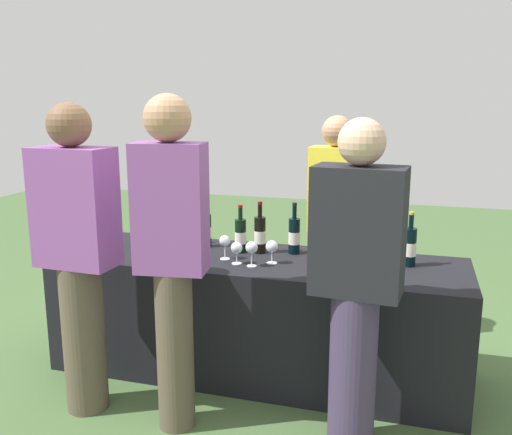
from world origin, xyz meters
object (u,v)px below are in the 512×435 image
(wine_bottle_2, at_px, (206,230))
(wine_bottle_6, at_px, (323,240))
(wine_bottle_0, at_px, (137,226))
(server_pouring, at_px, (335,219))
(wine_bottle_5, at_px, (294,235))
(wine_glass_5, at_px, (332,254))
(guest_0, at_px, (78,251))
(wine_glass_0, at_px, (171,242))
(wine_glass_4, at_px, (272,247))
(wine_glass_3, at_px, (252,248))
(guest_1, at_px, (172,250))
(wine_bottle_4, at_px, (260,234))
(wine_glass_2, at_px, (237,249))
(wine_bottle_7, at_px, (410,246))
(guest_2, at_px, (356,279))
(wine_bottle_1, at_px, (173,227))
(wine_glass_1, at_px, (225,242))
(wine_bottle_3, at_px, (241,235))

(wine_bottle_2, bearing_deg, wine_bottle_6, -7.55)
(wine_bottle_0, relative_size, server_pouring, 0.21)
(wine_bottle_5, relative_size, wine_glass_5, 2.33)
(wine_bottle_5, height_order, guest_0, guest_0)
(wine_glass_0, distance_m, wine_glass_4, 0.61)
(wine_glass_3, relative_size, guest_1, 0.09)
(wine_bottle_4, relative_size, wine_glass_2, 2.48)
(wine_bottle_4, distance_m, wine_glass_5, 0.54)
(wine_bottle_7, relative_size, wine_glass_4, 2.30)
(wine_bottle_4, height_order, guest_2, guest_2)
(wine_bottle_5, bearing_deg, wine_glass_2, -131.10)
(wine_bottle_0, xyz_separation_m, wine_glass_2, (0.76, -0.23, -0.03))
(wine_bottle_1, distance_m, guest_1, 0.93)
(wine_bottle_1, bearing_deg, wine_bottle_6, -5.21)
(wine_glass_0, relative_size, guest_2, 0.09)
(wine_bottle_7, height_order, wine_glass_4, wine_bottle_7)
(wine_bottle_6, bearing_deg, wine_bottle_4, 171.76)
(wine_glass_1, bearing_deg, guest_0, -135.28)
(wine_bottle_2, xyz_separation_m, wine_glass_0, (-0.10, -0.32, -0.01))
(server_pouring, bearing_deg, wine_bottle_3, 54.80)
(wine_glass_2, xyz_separation_m, guest_2, (0.73, -0.46, 0.03))
(server_pouring, distance_m, guest_2, 1.30)
(wine_glass_1, bearing_deg, guest_1, -95.21)
(wine_bottle_5, distance_m, wine_glass_1, 0.44)
(wine_glass_3, xyz_separation_m, server_pouring, (0.35, 0.82, 0.02))
(wine_bottle_1, height_order, server_pouring, server_pouring)
(wine_glass_4, bearing_deg, wine_glass_0, -173.14)
(wine_glass_0, height_order, guest_0, guest_0)
(guest_1, bearing_deg, wine_bottle_6, 42.66)
(wine_bottle_5, xyz_separation_m, wine_glass_5, (0.28, -0.29, -0.02))
(wine_bottle_2, distance_m, wine_glass_2, 0.44)
(server_pouring, height_order, guest_1, guest_1)
(wine_bottle_2, height_order, wine_bottle_6, wine_bottle_6)
(wine_bottle_3, relative_size, wine_glass_3, 2.04)
(wine_bottle_1, xyz_separation_m, wine_bottle_7, (1.50, -0.06, -0.00))
(wine_glass_0, xyz_separation_m, wine_glass_2, (0.41, 0.01, -0.01))
(wine_bottle_5, distance_m, wine_glass_2, 0.41)
(wine_glass_2, bearing_deg, wine_glass_4, 19.28)
(wine_bottle_1, height_order, guest_2, guest_2)
(wine_bottle_2, height_order, wine_bottle_7, wine_bottle_7)
(wine_bottle_4, distance_m, wine_glass_3, 0.29)
(wine_bottle_0, height_order, wine_glass_2, wine_bottle_0)
(wine_bottle_1, relative_size, wine_glass_5, 2.37)
(wine_glass_2, bearing_deg, wine_bottle_2, 134.93)
(wine_bottle_4, bearing_deg, wine_glass_4, -57.06)
(wine_bottle_7, bearing_deg, wine_glass_1, -170.88)
(wine_bottle_1, height_order, wine_glass_1, wine_bottle_1)
(guest_0, bearing_deg, wine_bottle_3, 52.70)
(wine_bottle_1, height_order, guest_1, guest_1)
(wine_bottle_3, xyz_separation_m, guest_0, (-0.64, -0.77, 0.06))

